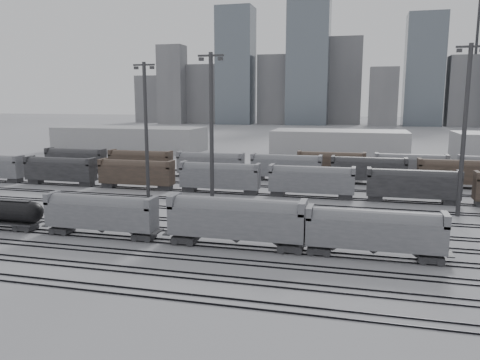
% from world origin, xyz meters
% --- Properties ---
extents(ground, '(900.00, 900.00, 0.00)m').
position_xyz_m(ground, '(0.00, 0.00, 0.00)').
color(ground, '#B5B5BA').
rests_on(ground, ground).
extents(tracks, '(220.00, 71.50, 0.16)m').
position_xyz_m(tracks, '(0.00, 17.50, 0.08)').
color(tracks, black).
rests_on(tracks, ground).
extents(hopper_car_a, '(14.63, 2.91, 5.23)m').
position_xyz_m(hopper_car_a, '(-15.32, 1.00, 3.23)').
color(hopper_car_a, black).
rests_on(hopper_car_a, ground).
extents(hopper_car_b, '(16.22, 3.22, 5.80)m').
position_xyz_m(hopper_car_b, '(2.36, 1.00, 3.58)').
color(hopper_car_b, black).
rests_on(hopper_car_b, ground).
extents(hopper_car_c, '(14.83, 2.95, 5.30)m').
position_xyz_m(hopper_car_c, '(17.93, 1.00, 3.28)').
color(hopper_car_c, black).
rests_on(hopper_car_c, ground).
extents(light_mast_b, '(3.72, 0.60, 23.25)m').
position_xyz_m(light_mast_b, '(-18.42, 21.17, 12.34)').
color(light_mast_b, '#353537').
rests_on(light_mast_b, ground).
extents(light_mast_c, '(3.82, 0.61, 23.90)m').
position_xyz_m(light_mast_c, '(-5.07, 15.01, 12.68)').
color(light_mast_c, '#353537').
rests_on(light_mast_c, ground).
extents(light_mast_d, '(4.02, 0.64, 25.12)m').
position_xyz_m(light_mast_d, '(30.68, 23.83, 13.33)').
color(light_mast_d, '#353537').
rests_on(light_mast_d, ground).
extents(bg_string_near, '(151.00, 3.00, 5.60)m').
position_xyz_m(bg_string_near, '(8.00, 32.00, 2.80)').
color(bg_string_near, slate).
rests_on(bg_string_near, ground).
extents(bg_string_mid, '(151.00, 3.00, 5.60)m').
position_xyz_m(bg_string_mid, '(18.00, 48.00, 2.80)').
color(bg_string_mid, black).
rests_on(bg_string_mid, ground).
extents(bg_string_far, '(66.00, 3.00, 5.60)m').
position_xyz_m(bg_string_far, '(35.50, 56.00, 2.80)').
color(bg_string_far, brown).
rests_on(bg_string_far, ground).
extents(warehouse_left, '(50.00, 18.00, 8.00)m').
position_xyz_m(warehouse_left, '(-60.00, 95.00, 4.00)').
color(warehouse_left, '#A7A7AA').
rests_on(warehouse_left, ground).
extents(warehouse_mid, '(40.00, 18.00, 8.00)m').
position_xyz_m(warehouse_mid, '(10.00, 95.00, 4.00)').
color(warehouse_mid, '#A7A7AA').
rests_on(warehouse_mid, ground).
extents(skyline, '(316.00, 22.40, 95.00)m').
position_xyz_m(skyline, '(10.84, 280.00, 34.73)').
color(skyline, gray).
rests_on(skyline, ground).
extents(crane_left, '(42.00, 1.80, 100.00)m').
position_xyz_m(crane_left, '(-28.74, 305.00, 57.39)').
color(crane_left, '#353537').
rests_on(crane_left, ground).
extents(crane_right, '(42.00, 1.80, 100.00)m').
position_xyz_m(crane_right, '(91.26, 305.00, 57.39)').
color(crane_right, '#353537').
rests_on(crane_right, ground).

